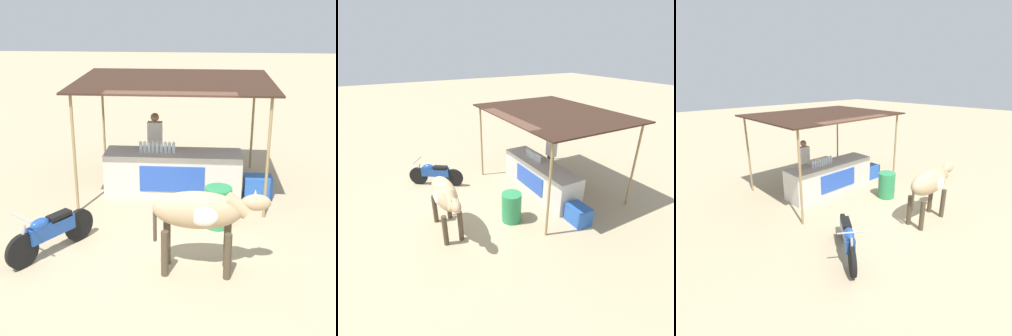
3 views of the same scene
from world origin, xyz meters
TOP-DOWN VIEW (x-y plane):
  - ground_plane at (0.00, 0.00)m, footprint 60.00×60.00m
  - stall_counter at (0.00, 2.20)m, footprint 3.00×0.82m
  - stall_awning at (0.00, 2.50)m, footprint 4.20×3.20m
  - water_bottle_row at (-0.35, 2.15)m, footprint 0.79×0.07m
  - vendor_behind_counter at (-0.47, 2.95)m, footprint 0.34×0.22m
  - cooler_box at (1.88, 2.10)m, footprint 0.60×0.44m
  - water_barrel at (0.95, 0.62)m, footprint 0.51×0.51m
  - cow at (0.63, -0.98)m, footprint 1.82×0.56m
  - motorcycle_parked at (-1.92, -0.61)m, footprint 1.10×1.52m

SIDE VIEW (x-z plane):
  - ground_plane at x=0.00m, z-range 0.00..0.00m
  - cooler_box at x=1.88m, z-range 0.00..0.48m
  - water_barrel at x=0.95m, z-range 0.00..0.80m
  - motorcycle_parked at x=-1.92m, z-range -0.02..0.88m
  - stall_counter at x=0.00m, z-range 0.00..0.96m
  - vendor_behind_counter at x=-0.47m, z-range 0.02..1.67m
  - cow at x=0.63m, z-range 0.32..1.75m
  - water_bottle_row at x=-0.35m, z-range 0.95..1.20m
  - stall_awning at x=0.00m, z-range 1.15..3.64m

